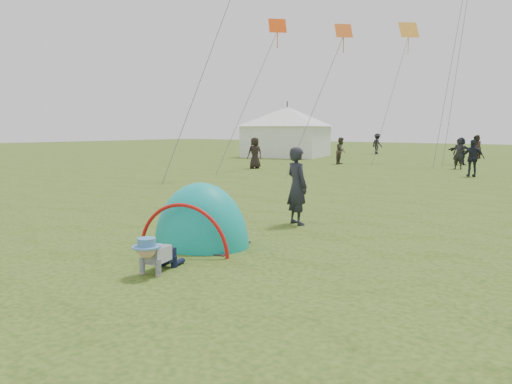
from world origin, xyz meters
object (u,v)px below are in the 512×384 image
Objects in this scene: standing_adult at (297,186)px; event_marquee at (287,130)px; crawling_toddler at (155,254)px; popup_tent at (202,245)px.

event_marquee is (-16.03, 22.79, 1.17)m from standing_adult.
crawling_toddler is 1.89m from popup_tent.
popup_tent reaches higher than crawling_toddler.
crawling_toddler is at bearing -83.07° from popup_tent.
standing_adult reaches higher than crawling_toddler.
event_marquee is at bearing -31.35° from standing_adult.
event_marquee is at bearing 104.73° from crawling_toddler.
standing_adult is at bearing -71.09° from event_marquee.
popup_tent is 1.35× the size of standing_adult.
popup_tent is at bearing 108.34° from standing_adult.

